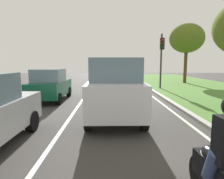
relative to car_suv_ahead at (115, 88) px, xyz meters
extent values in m
plane|color=#383533|center=(-1.03, 4.31, -1.17)|extent=(60.00, 60.00, 0.00)
cube|color=silver|center=(-1.73, 4.31, -1.16)|extent=(0.12, 32.00, 0.01)
cube|color=silver|center=(2.57, 4.31, -1.16)|extent=(0.12, 32.00, 0.01)
cube|color=#9E9B93|center=(3.07, 4.31, -1.11)|extent=(0.24, 48.00, 0.12)
cube|color=silver|center=(0.00, 0.04, -0.24)|extent=(1.91, 4.50, 1.10)
cube|color=slate|center=(0.00, -0.11, 0.71)|extent=(1.71, 2.70, 0.80)
cylinder|color=black|center=(-0.88, 1.57, -0.79)|extent=(0.22, 0.76, 0.76)
cylinder|color=black|center=(0.87, 1.57, -0.79)|extent=(0.22, 0.76, 0.76)
cylinder|color=black|center=(-0.87, -1.49, -0.79)|extent=(0.22, 0.76, 0.76)
cylinder|color=black|center=(0.88, -1.49, -0.79)|extent=(0.22, 0.76, 0.76)
cylinder|color=black|center=(-2.62, -1.51, -0.85)|extent=(0.23, 0.64, 0.64)
cube|color=#0C472D|center=(-3.51, 3.69, -0.47)|extent=(1.66, 3.71, 0.80)
cube|color=slate|center=(-3.51, 3.44, 0.27)|extent=(1.49, 1.91, 0.68)
cylinder|color=black|center=(-4.26, 4.95, -0.87)|extent=(0.22, 0.60, 0.60)
cylinder|color=black|center=(-2.75, 4.95, -0.87)|extent=(0.22, 0.60, 0.60)
cylinder|color=black|center=(-4.27, 2.44, -0.87)|extent=(0.22, 0.60, 0.60)
cylinder|color=black|center=(-2.76, 2.43, -0.87)|extent=(0.22, 0.60, 0.60)
ellipsoid|color=black|center=(1.26, -4.85, -0.37)|extent=(0.28, 0.50, 0.24)
cylinder|color=black|center=(1.26, -4.50, -0.87)|extent=(0.10, 0.60, 0.60)
cylinder|color=navy|center=(1.09, -5.13, -0.37)|extent=(0.16, 0.30, 0.45)
cylinder|color=#2D2D2D|center=(4.03, 8.54, 1.03)|extent=(0.14, 0.14, 4.40)
cube|color=black|center=(4.03, 8.34, 2.45)|extent=(0.32, 0.24, 0.90)
sphere|color=red|center=(4.03, 8.21, 2.73)|extent=(0.20, 0.20, 0.20)
sphere|color=#382B0C|center=(4.03, 8.21, 2.45)|extent=(0.20, 0.20, 0.20)
sphere|color=black|center=(4.03, 8.21, 2.17)|extent=(0.20, 0.20, 0.20)
cylinder|color=#4C331E|center=(7.71, 12.82, 0.48)|extent=(0.32, 0.32, 3.29)
ellipsoid|color=#51661E|center=(7.71, 12.82, 3.42)|extent=(3.45, 3.45, 2.93)
camera|label=1|loc=(-0.25, -7.52, 0.95)|focal=31.76mm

